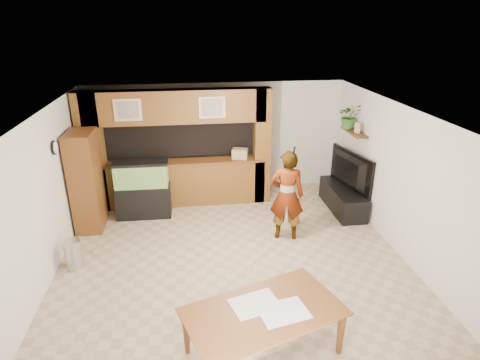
{
  "coord_description": "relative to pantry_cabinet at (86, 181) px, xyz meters",
  "views": [
    {
      "loc": [
        -0.68,
        -5.96,
        4.01
      ],
      "look_at": [
        0.21,
        0.6,
        1.28
      ],
      "focal_mm": 30.0,
      "sensor_mm": 36.0,
      "label": 1
    }
  ],
  "objects": [
    {
      "name": "floor",
      "position": [
        2.7,
        -1.63,
        -0.99
      ],
      "size": [
        6.5,
        6.5,
        0.0
      ],
      "primitive_type": "plane",
      "color": "tan",
      "rests_on": "ground"
    },
    {
      "name": "ceiling",
      "position": [
        2.7,
        -1.63,
        1.61
      ],
      "size": [
        6.5,
        6.5,
        0.0
      ],
      "primitive_type": "plane",
      "color": "white",
      "rests_on": "wall_back"
    },
    {
      "name": "wall_back",
      "position": [
        2.7,
        1.62,
        0.31
      ],
      "size": [
        6.0,
        0.0,
        6.0
      ],
      "primitive_type": "plane",
      "rotation": [
        1.57,
        0.0,
        0.0
      ],
      "color": "silver",
      "rests_on": "floor"
    },
    {
      "name": "wall_left",
      "position": [
        -0.3,
        -1.63,
        0.31
      ],
      "size": [
        0.0,
        6.5,
        6.5
      ],
      "primitive_type": "plane",
      "rotation": [
        1.57,
        0.0,
        1.57
      ],
      "color": "silver",
      "rests_on": "floor"
    },
    {
      "name": "wall_right",
      "position": [
        5.7,
        -1.63,
        0.31
      ],
      "size": [
        0.0,
        6.5,
        6.5
      ],
      "primitive_type": "plane",
      "rotation": [
        1.57,
        0.0,
        -1.57
      ],
      "color": "silver",
      "rests_on": "floor"
    },
    {
      "name": "partition",
      "position": [
        1.75,
        1.0,
        0.32
      ],
      "size": [
        4.2,
        0.99,
        2.6
      ],
      "color": "brown",
      "rests_on": "floor"
    },
    {
      "name": "wall_clock",
      "position": [
        -0.27,
        -0.63,
        0.91
      ],
      "size": [
        0.05,
        0.25,
        0.25
      ],
      "color": "black",
      "rests_on": "wall_left"
    },
    {
      "name": "wall_shelf",
      "position": [
        5.55,
        0.32,
        0.71
      ],
      "size": [
        0.25,
        0.9,
        0.04
      ],
      "primitive_type": "cube",
      "color": "brown",
      "rests_on": "wall_right"
    },
    {
      "name": "pantry_cabinet",
      "position": [
        0.0,
        0.0,
        0.0
      ],
      "size": [
        0.5,
        0.81,
        1.99
      ],
      "primitive_type": "cube",
      "color": "brown",
      "rests_on": "floor"
    },
    {
      "name": "trash_can",
      "position": [
        0.0,
        -1.47,
        -0.73
      ],
      "size": [
        0.29,
        0.29,
        0.52
      ],
      "primitive_type": "cylinder",
      "color": "#B2B2B7",
      "rests_on": "floor"
    },
    {
      "name": "aquarium",
      "position": [
        1.03,
        0.32,
        -0.39
      ],
      "size": [
        1.12,
        0.42,
        1.25
      ],
      "rotation": [
        0.0,
        0.0,
        -0.02
      ],
      "color": "black",
      "rests_on": "floor"
    },
    {
      "name": "tv_stand",
      "position": [
        5.35,
        0.07,
        -0.74
      ],
      "size": [
        0.56,
        1.54,
        0.51
      ],
      "primitive_type": "cube",
      "color": "black",
      "rests_on": "floor"
    },
    {
      "name": "television",
      "position": [
        5.35,
        0.07,
        -0.08
      ],
      "size": [
        0.5,
        1.41,
        0.81
      ],
      "primitive_type": "imported",
      "rotation": [
        0.0,
        0.0,
        1.8
      ],
      "color": "black",
      "rests_on": "tv_stand"
    },
    {
      "name": "photo_frame",
      "position": [
        5.55,
        0.16,
        0.83
      ],
      "size": [
        0.06,
        0.16,
        0.21
      ],
      "primitive_type": "cube",
      "rotation": [
        0.0,
        0.0,
        0.21
      ],
      "color": "tan",
      "rests_on": "wall_shelf"
    },
    {
      "name": "potted_plant",
      "position": [
        5.52,
        0.55,
        1.0
      ],
      "size": [
        0.56,
        0.51,
        0.55
      ],
      "primitive_type": "imported",
      "rotation": [
        0.0,
        0.0,
        -0.19
      ],
      "color": "#306227",
      "rests_on": "wall_shelf"
    },
    {
      "name": "person",
      "position": [
        3.8,
        -0.95,
        -0.11
      ],
      "size": [
        0.72,
        0.56,
        1.77
      ],
      "primitive_type": "imported",
      "rotation": [
        0.0,
        0.0,
        2.92
      ],
      "color": "#998554",
      "rests_on": "floor"
    },
    {
      "name": "microphone",
      "position": [
        3.85,
        -1.11,
        0.82
      ],
      "size": [
        0.04,
        0.1,
        0.17
      ],
      "primitive_type": "cylinder",
      "rotation": [
        0.44,
        0.0,
        0.0
      ],
      "color": "black",
      "rests_on": "person"
    },
    {
      "name": "dining_table",
      "position": [
        2.84,
        -3.79,
        -0.66
      ],
      "size": [
        2.16,
        1.63,
        0.67
      ],
      "primitive_type": "imported",
      "rotation": [
        0.0,
        0.0,
        0.33
      ],
      "color": "brown",
      "rests_on": "floor"
    },
    {
      "name": "newspaper_a",
      "position": [
        3.06,
        -3.81,
        -0.32
      ],
      "size": [
        0.66,
        0.54,
        0.01
      ],
      "primitive_type": "cube",
      "rotation": [
        0.0,
        0.0,
        0.21
      ],
      "color": "silver",
      "rests_on": "dining_table"
    },
    {
      "name": "newspaper_b",
      "position": [
        2.75,
        -3.62,
        -0.32
      ],
      "size": [
        0.69,
        0.58,
        0.01
      ],
      "primitive_type": "cube",
      "rotation": [
        0.0,
        0.0,
        0.28
      ],
      "color": "silver",
      "rests_on": "dining_table"
    },
    {
      "name": "counter_box",
      "position": [
        3.16,
        0.82,
        0.16
      ],
      "size": [
        0.39,
        0.31,
        0.22
      ],
      "primitive_type": "cube",
      "rotation": [
        0.0,
        0.0,
        -0.3
      ],
      "color": "#9F8456",
      "rests_on": "partition"
    }
  ]
}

